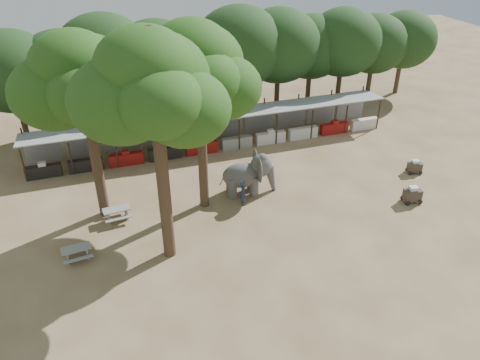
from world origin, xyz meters
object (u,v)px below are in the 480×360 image
object	(u,v)px
picnic_table_far	(117,213)
cart_back	(415,167)
yard_tree_back	(195,71)
yard_tree_left	(80,83)
cart_front	(412,195)
yard_tree_center	(150,90)
handler	(243,193)
picnic_table_near	(77,252)
elephant	(249,174)

from	to	relation	value
picnic_table_far	cart_back	distance (m)	20.32
yard_tree_back	cart_back	size ratio (longest dim) A/B	10.03
yard_tree_left	cart_front	xyz separation A→B (m)	(18.62, -5.04, -7.65)
cart_back	yard_tree_left	bearing A→B (deg)	-171.32
yard_tree_back	cart_front	size ratio (longest dim) A/B	9.11
cart_front	cart_back	bearing A→B (deg)	59.62
yard_tree_left	cart_back	xyz separation A→B (m)	(21.11, -1.93, -7.72)
picnic_table_far	yard_tree_center	bearing A→B (deg)	-66.11
cart_back	handler	bearing A→B (deg)	-166.42
yard_tree_left	cart_front	distance (m)	20.75
yard_tree_center	yard_tree_left	bearing A→B (deg)	120.96
cart_front	yard_tree_back	bearing A→B (deg)	170.52
yard_tree_center	cart_front	distance (m)	17.86
yard_tree_left	yard_tree_center	size ratio (longest dim) A/B	0.92
yard_tree_left	picnic_table_near	xyz separation A→B (m)	(-1.60, -4.08, -7.71)
yard_tree_left	elephant	xyz separation A→B (m)	(9.24, -0.67, -6.82)
elephant	picnic_table_near	bearing A→B (deg)	-153.67
yard_tree_back	picnic_table_near	size ratio (longest dim) A/B	6.86
handler	cart_front	world-z (taller)	handler
elephant	picnic_table_near	xyz separation A→B (m)	(-10.83, -3.40, -0.88)
elephant	cart_back	bearing A→B (deg)	2.86
yard_tree_center	handler	size ratio (longest dim) A/B	7.15
yard_tree_left	yard_tree_back	xyz separation A→B (m)	(6.00, -1.00, 0.34)
picnic_table_near	cart_front	size ratio (longest dim) A/B	1.33
yard_tree_back	handler	world-z (taller)	yard_tree_back
handler	picnic_table_near	size ratio (longest dim) A/B	1.02
cart_front	picnic_table_far	bearing A→B (deg)	175.71
yard_tree_center	handler	bearing A→B (deg)	30.00
picnic_table_near	picnic_table_far	distance (m)	3.84
yard_tree_center	cart_front	size ratio (longest dim) A/B	9.66
elephant	picnic_table_far	bearing A→B (deg)	-168.40
elephant	cart_front	size ratio (longest dim) A/B	2.95
yard_tree_left	cart_back	size ratio (longest dim) A/B	9.73
elephant	cart_back	xyz separation A→B (m)	(11.87, -1.25, -0.89)
cart_front	yard_tree_left	bearing A→B (deg)	173.12
elephant	picnic_table_far	world-z (taller)	elephant
yard_tree_back	elephant	bearing A→B (deg)	5.77
elephant	yard_tree_back	bearing A→B (deg)	-165.35
yard_tree_center	yard_tree_back	world-z (taller)	yard_tree_center
yard_tree_left	handler	world-z (taller)	yard_tree_left
picnic_table_far	cart_back	size ratio (longest dim) A/B	1.50
picnic_table_near	picnic_table_far	world-z (taller)	picnic_table_far
elephant	handler	xyz separation A→B (m)	(-0.79, -1.18, -0.53)
yard_tree_center	yard_tree_back	bearing A→B (deg)	53.14
handler	picnic_table_near	world-z (taller)	handler
picnic_table_far	elephant	bearing A→B (deg)	-2.64
yard_tree_back	picnic_table_far	bearing A→B (deg)	-179.20
yard_tree_center	yard_tree_back	distance (m)	5.04
yard_tree_center	picnic_table_near	world-z (taller)	yard_tree_center
picnic_table_far	picnic_table_near	bearing A→B (deg)	-133.96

